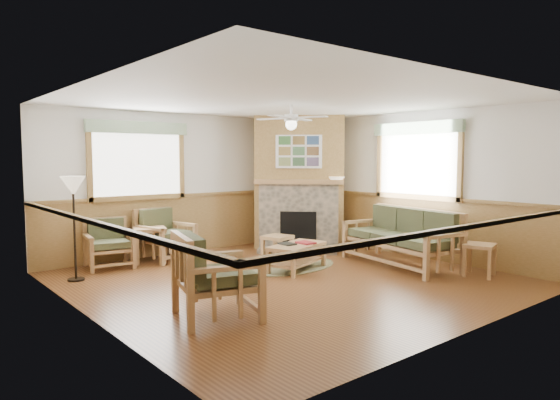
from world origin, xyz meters
TOP-DOWN VIEW (x-y plane):
  - floor at (0.00, 0.00)m, footprint 6.00×6.00m
  - ceiling at (0.00, 0.00)m, footprint 6.00×6.00m
  - wall_back at (0.00, 3.00)m, footprint 6.00×0.02m
  - wall_front at (0.00, -3.00)m, footprint 6.00×0.02m
  - wall_left at (-3.00, 0.00)m, footprint 0.02×6.00m
  - wall_right at (3.00, 0.00)m, footprint 0.02×6.00m
  - wainscot at (0.00, 0.00)m, footprint 6.00×6.00m
  - fireplace at (2.05, 2.05)m, footprint 3.11×3.11m
  - window_back at (-1.10, 2.96)m, footprint 1.90×0.16m
  - window_right at (2.96, -0.20)m, footprint 0.16×1.90m
  - ceiling_fan at (0.30, 0.30)m, footprint 1.59×1.59m
  - sofa at (2.11, -0.47)m, footprint 2.26×1.25m
  - armchair_back_left at (-1.82, 2.55)m, footprint 0.84×0.84m
  - armchair_back_right at (-0.78, 2.55)m, footprint 0.98×0.98m
  - armchair_left at (-1.85, -0.88)m, footprint 1.09×1.09m
  - coffee_table at (0.50, 0.38)m, footprint 1.20×0.86m
  - end_table_chairs at (-1.09, 2.55)m, footprint 0.70×0.68m
  - end_table_sofa at (2.44, -1.75)m, footprint 0.57×0.56m
  - footstool at (0.93, 1.42)m, footprint 0.58×0.58m
  - braided_rug at (0.53, 0.75)m, footprint 2.43×2.43m
  - floor_lamp_left at (-2.55, 1.98)m, footprint 0.43×0.43m
  - floor_lamp_right at (2.31, 1.25)m, footprint 0.36×0.36m
  - book_red at (0.65, 0.33)m, footprint 0.22×0.30m
  - book_dark at (0.35, 0.45)m, footprint 0.21×0.28m

SIDE VIEW (x-z plane):
  - floor at x=0.00m, z-range -0.01..0.00m
  - braided_rug at x=0.53m, z-range 0.00..0.01m
  - footstool at x=0.93m, z-range 0.00..0.41m
  - coffee_table at x=0.50m, z-range 0.00..0.44m
  - end_table_sofa at x=2.44m, z-range 0.00..0.51m
  - end_table_chairs at x=-1.09m, z-range 0.00..0.62m
  - armchair_back_left at x=-1.82m, z-range 0.00..0.82m
  - book_dark at x=0.35m, z-range 0.45..0.47m
  - armchair_back_right at x=-0.78m, z-range 0.00..0.93m
  - book_red at x=0.65m, z-range 0.45..0.48m
  - sofa at x=2.11m, z-range 0.00..0.98m
  - armchair_left at x=-1.85m, z-range 0.00..0.99m
  - wainscot at x=0.00m, z-range 0.00..1.10m
  - floor_lamp_right at x=2.31m, z-range 0.00..1.49m
  - floor_lamp_left at x=-2.55m, z-range 0.00..1.59m
  - wall_back at x=0.00m, z-range 0.00..2.70m
  - wall_front at x=0.00m, z-range 0.00..2.70m
  - wall_left at x=-3.00m, z-range 0.00..2.70m
  - wall_right at x=3.00m, z-range 0.00..2.70m
  - fireplace at x=2.05m, z-range 0.00..2.70m
  - window_back at x=-1.10m, z-range 1.78..3.28m
  - window_right at x=2.96m, z-range 1.78..3.28m
  - ceiling_fan at x=0.30m, z-range 2.48..2.84m
  - ceiling at x=0.00m, z-range 2.70..2.71m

